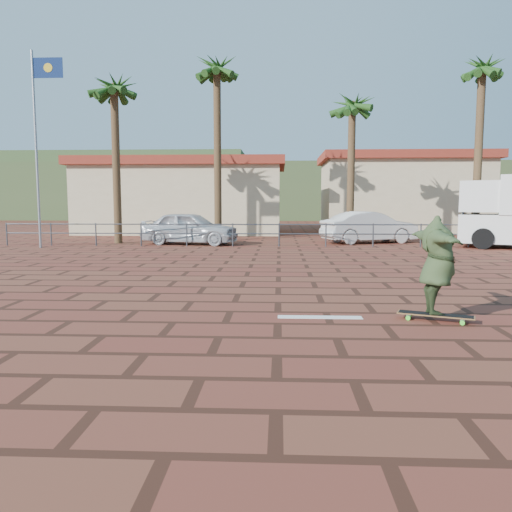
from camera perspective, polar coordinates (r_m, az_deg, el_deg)
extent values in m
plane|color=brown|center=(9.58, 2.53, -5.33)|extent=(120.00, 120.00, 0.00)
cube|color=white|center=(8.43, 7.30, -6.95)|extent=(1.40, 0.22, 0.01)
cylinder|color=#47494F|center=(24.57, -26.60, 2.25)|extent=(0.06, 0.06, 1.00)
cylinder|color=#47494F|center=(23.66, -22.37, 2.31)|extent=(0.06, 0.06, 1.00)
cylinder|color=#47494F|center=(22.88, -17.82, 2.36)|extent=(0.06, 0.06, 1.00)
cylinder|color=#47494F|center=(22.26, -12.99, 2.40)|extent=(0.06, 0.06, 1.00)
cylinder|color=#47494F|center=(21.81, -7.92, 2.43)|extent=(0.06, 0.06, 1.00)
cylinder|color=#47494F|center=(21.53, -2.68, 2.43)|extent=(0.06, 0.06, 1.00)
cylinder|color=#47494F|center=(21.43, 2.66, 2.41)|extent=(0.06, 0.06, 1.00)
cylinder|color=#47494F|center=(21.52, 7.99, 2.38)|extent=(0.06, 0.06, 1.00)
cylinder|color=#47494F|center=(21.80, 13.24, 2.32)|extent=(0.06, 0.06, 1.00)
cylinder|color=#47494F|center=(22.25, 18.31, 2.25)|extent=(0.06, 0.06, 1.00)
cylinder|color=#47494F|center=(22.87, 23.15, 2.16)|extent=(0.06, 0.06, 1.00)
cylinder|color=#47494F|center=(21.41, 2.66, 3.62)|extent=(24.00, 0.05, 0.05)
cylinder|color=#47494F|center=(21.43, 2.66, 2.55)|extent=(24.00, 0.05, 0.05)
cylinder|color=gray|center=(22.81, -23.82, 10.93)|extent=(0.10, 0.10, 8.00)
cube|color=#102250|center=(23.07, -22.67, 19.24)|extent=(1.20, 0.02, 0.80)
cylinder|color=brown|center=(24.14, -15.67, 9.74)|extent=(0.36, 0.36, 7.00)
sphere|color=#29531B|center=(24.63, -15.93, 18.01)|extent=(2.40, 2.40, 2.40)
cylinder|color=brown|center=(24.67, -4.41, 11.27)|extent=(0.36, 0.36, 8.20)
sphere|color=#29531B|center=(25.37, -4.50, 20.65)|extent=(2.40, 2.40, 2.40)
cylinder|color=brown|center=(25.16, 10.80, 9.14)|extent=(0.36, 0.36, 6.50)
sphere|color=#29531B|center=(25.55, 10.96, 16.55)|extent=(2.40, 2.40, 2.40)
cylinder|color=brown|center=(25.13, 24.05, 10.21)|extent=(0.36, 0.36, 7.80)
sphere|color=#29531B|center=(25.74, 24.46, 19.00)|extent=(2.40, 2.40, 2.40)
cube|color=beige|center=(31.96, -8.19, 6.30)|extent=(12.00, 7.00, 4.00)
cube|color=maroon|center=(32.04, -8.25, 10.32)|extent=(12.60, 7.60, 0.50)
cube|color=beige|center=(34.33, 16.27, 6.52)|extent=(10.00, 6.00, 4.50)
cube|color=maroon|center=(34.44, 16.40, 10.68)|extent=(10.60, 6.60, 0.50)
cube|color=#384C28|center=(59.39, 2.72, 7.25)|extent=(70.00, 18.00, 6.00)
cube|color=#384C28|center=(69.03, -16.03, 7.70)|extent=(35.00, 14.00, 8.00)
cube|color=olive|center=(8.59, 19.81, -6.34)|extent=(1.20, 0.66, 0.02)
cube|color=black|center=(8.59, 19.82, -6.26)|extent=(1.15, 0.62, 0.00)
cube|color=silver|center=(8.63, 17.09, -6.41)|extent=(0.13, 0.20, 0.03)
cube|color=silver|center=(8.59, 22.54, -6.68)|extent=(0.13, 0.20, 0.03)
cylinder|color=#4FF433|center=(8.53, 16.99, -6.79)|extent=(0.08, 0.06, 0.08)
cylinder|color=#4FF433|center=(8.76, 17.17, -6.45)|extent=(0.08, 0.06, 0.08)
cylinder|color=#4FF433|center=(8.48, 22.52, -7.06)|extent=(0.08, 0.06, 0.08)
cylinder|color=#4FF433|center=(8.71, 22.55, -6.72)|extent=(0.08, 0.06, 0.08)
imported|color=#314324|center=(8.46, 20.01, -0.99)|extent=(0.61, 1.97, 1.59)
cube|color=silver|center=(23.37, 24.55, 6.20)|extent=(2.52, 2.85, 1.28)
cube|color=black|center=(23.41, 22.79, 5.09)|extent=(0.80, 1.68, 0.69)
cylinder|color=black|center=(22.29, 24.50, 1.82)|extent=(0.90, 0.62, 0.86)
cylinder|color=black|center=(24.53, 24.73, 2.16)|extent=(0.90, 0.62, 0.86)
imported|color=silver|center=(22.78, -7.55, 3.20)|extent=(4.60, 2.48, 1.49)
imported|color=silver|center=(23.92, 12.84, 3.22)|extent=(4.71, 2.93, 1.47)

